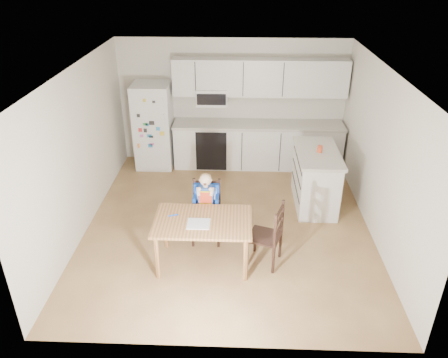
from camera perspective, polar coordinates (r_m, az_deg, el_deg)
The scene contains 10 objects.
room at distance 6.98m, azimuth 0.69°, elevation 4.95°, with size 4.52×5.01×2.51m.
refrigerator at distance 8.85m, azimuth -9.16°, elevation 6.86°, with size 0.72×0.70×1.70m, color silver.
kitchen_run at distance 8.76m, azimuth 4.31°, elevation 7.12°, with size 3.37×0.62×2.15m.
kitchen_island at distance 7.63m, azimuth 11.84°, elevation 0.16°, with size 0.70×1.34×0.99m.
red_cup at distance 7.38m, azimuth 12.40°, elevation 3.86°, with size 0.09×0.09×0.11m, color #E14C26.
dining_table at distance 5.99m, azimuth -2.78°, elevation -6.18°, with size 1.33×0.85×0.71m.
napkin at distance 5.86m, azimuth -3.35°, elevation -5.85°, with size 0.30×0.26×0.01m, color #BBBBC1.
toddler_spoon at distance 6.06m, azimuth -6.77°, elevation -4.74°, with size 0.02×0.02×0.12m, color #0F3DAD.
chair_booster at distance 6.48m, azimuth -2.35°, elevation -2.71°, with size 0.42×0.42×1.12m.
chair_side at distance 6.05m, azimuth 6.22°, elevation -6.86°, with size 0.53×0.53×0.95m.
Camera 1 is at (0.17, -5.96, 3.96)m, focal length 35.00 mm.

